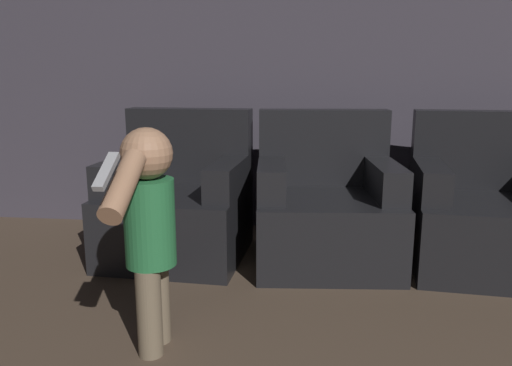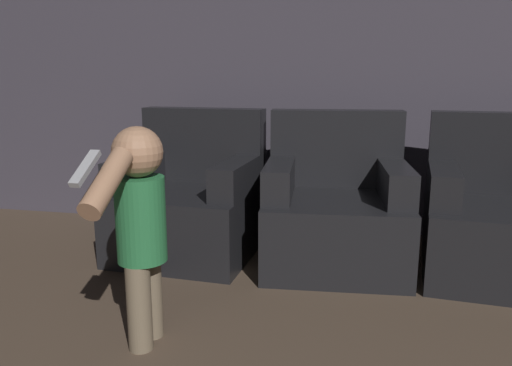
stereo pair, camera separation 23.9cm
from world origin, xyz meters
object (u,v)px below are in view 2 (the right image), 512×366
Objects in this scene: armchair_middle at (335,212)px; armchair_right at (503,221)px; person_toddler at (140,220)px; armchair_left at (190,204)px.

armchair_middle and armchair_right have the same top height.
armchair_middle is 1.38m from person_toddler.
armchair_right is at bearing 3.46° from armchair_left.
armchair_left and armchair_middle have the same top height.
armchair_middle is at bearing -33.10° from person_toddler.
person_toddler is (-1.69, -1.14, 0.23)m from armchair_right.
person_toddler reaches higher than armchair_right.
armchair_left is 1.00× the size of armchair_middle.
armchair_left is at bearing 9.36° from person_toddler.
person_toddler is (0.19, -1.14, 0.23)m from armchair_left.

